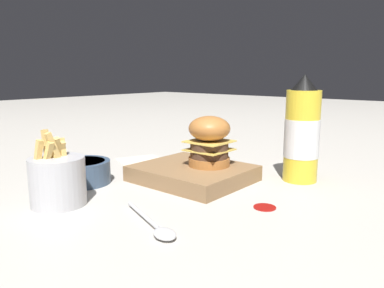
# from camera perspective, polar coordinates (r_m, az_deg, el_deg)

# --- Properties ---
(ground_plane) EXTENTS (6.00, 6.00, 0.00)m
(ground_plane) POSITION_cam_1_polar(r_m,az_deg,el_deg) (0.86, 0.12, -5.61)
(ground_plane) COLOR #B7B2A8
(serving_board) EXTENTS (0.24, 0.21, 0.03)m
(serving_board) POSITION_cam_1_polar(r_m,az_deg,el_deg) (0.86, 0.00, -4.40)
(serving_board) COLOR olive
(serving_board) RESTS_ON ground_plane
(burger) EXTENTS (0.09, 0.09, 0.11)m
(burger) POSITION_cam_1_polar(r_m,az_deg,el_deg) (0.85, 2.65, 0.52)
(burger) COLOR #AD6B33
(burger) RESTS_ON serving_board
(ketchup_bottle) EXTENTS (0.08, 0.08, 0.24)m
(ketchup_bottle) POSITION_cam_1_polar(r_m,az_deg,el_deg) (0.88, 16.39, 1.55)
(ketchup_bottle) COLOR yellow
(ketchup_bottle) RESTS_ON ground_plane
(fries_basket) EXTENTS (0.10, 0.10, 0.14)m
(fries_basket) POSITION_cam_1_polar(r_m,az_deg,el_deg) (0.74, -19.81, -5.14)
(fries_basket) COLOR #B7B7BC
(fries_basket) RESTS_ON ground_plane
(side_bowl) EXTENTS (0.12, 0.12, 0.05)m
(side_bowl) POSITION_cam_1_polar(r_m,az_deg,el_deg) (0.87, -16.35, -4.01)
(side_bowl) COLOR #384C66
(side_bowl) RESTS_ON ground_plane
(spoon) EXTENTS (0.17, 0.08, 0.01)m
(spoon) POSITION_cam_1_polar(r_m,az_deg,el_deg) (0.60, -5.10, -12.72)
(spoon) COLOR silver
(spoon) RESTS_ON ground_plane
(ketchup_puddle) EXTENTS (0.04, 0.04, 0.00)m
(ketchup_puddle) POSITION_cam_1_polar(r_m,az_deg,el_deg) (0.71, 11.02, -9.38)
(ketchup_puddle) COLOR #9E140F
(ketchup_puddle) RESTS_ON ground_plane
(parchment_square) EXTENTS (0.16, 0.16, 0.00)m
(parchment_square) POSITION_cam_1_polar(r_m,az_deg,el_deg) (1.06, -7.76, -2.51)
(parchment_square) COLOR beige
(parchment_square) RESTS_ON ground_plane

